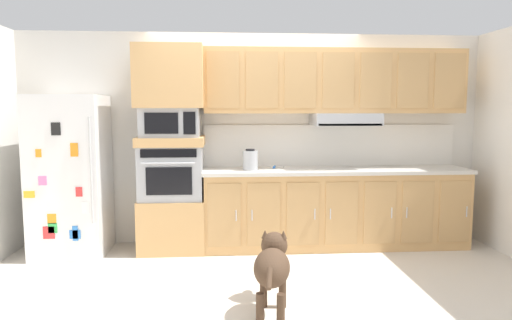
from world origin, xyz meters
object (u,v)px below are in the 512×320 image
Objects in this scene: built_in_oven at (172,172)px; dog at (272,264)px; refrigerator at (70,175)px; microwave at (171,122)px; screwdriver at (275,167)px; electric_kettle at (250,160)px.

built_in_oven is 0.78× the size of dog.
refrigerator is 1.25m from microwave.
dog is at bearing -60.66° from microwave.
microwave is (0.00, -0.00, 0.56)m from built_in_oven.
screwdriver is 0.35m from electric_kettle.
dog is at bearing -97.04° from screwdriver.
microwave is at bearing 176.95° from electric_kettle.
built_in_oven is 2.92× the size of electric_kettle.
microwave is 0.99m from electric_kettle.
refrigerator reaches higher than electric_kettle.
microwave is at bearing -175.42° from screwdriver.
built_in_oven reaches higher than screwdriver.
dog is (-0.22, -1.81, -0.54)m from screwdriver.
refrigerator is 2.00m from electric_kettle.
screwdriver is 0.17× the size of dog.
refrigerator is at bearing -176.48° from microwave.
dog is at bearing -60.66° from built_in_oven.
electric_kettle is (-0.30, -0.14, 0.10)m from screwdriver.
built_in_oven reaches higher than dog.
screwdriver reaches higher than dog.
microwave is 2.68× the size of electric_kettle.
built_in_oven is at bearing 3.52° from refrigerator.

